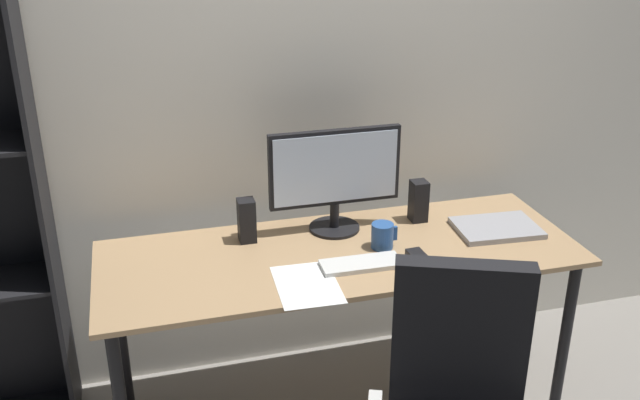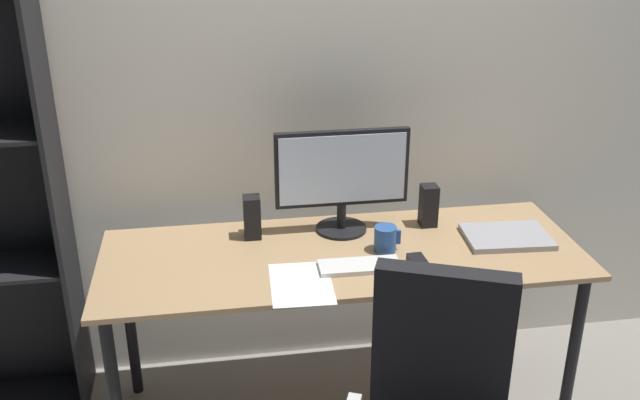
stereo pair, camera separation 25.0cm
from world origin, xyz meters
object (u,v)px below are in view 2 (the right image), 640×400
desk (342,271)px  speaker_right (429,206)px  laptop (507,237)px  keyboard (360,266)px  speaker_left (252,217)px  mouse (418,262)px  coffee_mug (385,239)px  monitor (342,174)px

desk → speaker_right: size_ratio=10.52×
laptop → speaker_right: speaker_right is taller
keyboard → speaker_left: bearing=140.3°
mouse → coffee_mug: bearing=119.1°
monitor → speaker_left: monitor is taller
monitor → desk: bearing=-99.2°
speaker_left → speaker_right: size_ratio=1.00×
keyboard → speaker_right: size_ratio=1.71×
speaker_right → desk: bearing=-155.1°
desk → mouse: bearing=-31.6°
keyboard → coffee_mug: bearing=45.3°
desk → speaker_right: bearing=24.9°
desk → speaker_left: speaker_left is taller
speaker_right → monitor: bearing=178.7°
coffee_mug → speaker_left: 0.52m
monitor → speaker_left: size_ratio=3.04×
monitor → speaker_left: (-0.35, -0.01, -0.15)m
keyboard → speaker_right: 0.47m
desk → monitor: size_ratio=3.46×
laptop → coffee_mug: bearing=-173.9°
speaker_right → speaker_left: bearing=180.0°
desk → speaker_left: 0.40m
mouse → laptop: mouse is taller
monitor → laptop: bearing=-16.3°
mouse → speaker_right: speaker_right is taller
coffee_mug → speaker_left: (-0.48, 0.19, 0.04)m
coffee_mug → monitor: bearing=123.0°
coffee_mug → speaker_left: bearing=158.3°
mouse → monitor: bearing=119.6°
speaker_left → speaker_right: (0.70, 0.00, 0.00)m
mouse → desk: bearing=145.4°
keyboard → laptop: (0.61, 0.14, 0.00)m
desk → mouse: (0.24, -0.15, 0.10)m
monitor → speaker_right: size_ratio=3.04×
keyboard → coffee_mug: (0.12, 0.12, 0.04)m
coffee_mug → mouse: bearing=-57.9°
monitor → speaker_right: (0.35, -0.01, -0.15)m
coffee_mug → speaker_right: bearing=40.6°
coffee_mug → keyboard: bearing=-135.9°
laptop → desk: bearing=-175.7°
desk → coffee_mug: bearing=-4.8°
speaker_left → keyboard: bearing=-40.9°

